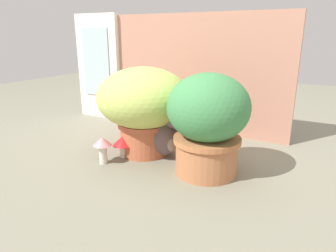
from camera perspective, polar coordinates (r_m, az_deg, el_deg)
ground_plane at (r=1.60m, az=-1.83°, el=-5.97°), size 6.00×6.00×0.00m
cardboard_backdrop at (r=1.99m, az=5.08°, el=9.68°), size 1.23×0.03×0.75m
window_panel_white at (r=2.38m, az=-12.93°, el=10.78°), size 0.37×0.05×0.76m
grass_planter at (r=1.59m, az=-4.61°, el=4.24°), size 0.48×0.48×0.46m
leafy_planter at (r=1.36m, az=7.49°, el=0.99°), size 0.37×0.37×0.47m
cat at (r=1.59m, az=-1.32°, el=-1.43°), size 0.37×0.22×0.32m
mushroom_ornament_red at (r=1.60m, az=-8.42°, el=-2.97°), size 0.11×0.11×0.12m
mushroom_ornament_pink at (r=1.54m, az=-12.21°, el=-3.53°), size 0.09×0.09×0.14m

